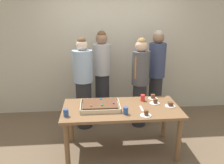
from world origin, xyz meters
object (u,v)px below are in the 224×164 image
object	(u,v)px
drink_cup_far_end	(143,98)
person_serving_front	(140,81)
drink_cup_nearest	(126,111)
drink_cup_middle	(66,113)
plated_slice_far_right	(170,105)
person_far_right_suit	(156,73)
party_table	(121,113)
person_green_shirt_behind	(83,83)
plated_slice_near_left	(146,114)
plated_slice_near_right	(155,102)
cake_server_utensil	(142,109)
plated_slice_far_left	(153,97)
person_striped_tie_right	(102,74)
sheet_cake	(100,105)

from	to	relation	value
drink_cup_far_end	person_serving_front	world-z (taller)	person_serving_front
drink_cup_nearest	drink_cup_middle	size ratio (longest dim) A/B	1.00
plated_slice_far_right	person_serving_front	world-z (taller)	person_serving_front
person_far_right_suit	party_table	bearing A→B (deg)	9.74
person_green_shirt_behind	plated_slice_near_left	bearing A→B (deg)	19.42
plated_slice_near_left	plated_slice_near_right	world-z (taller)	plated_slice_near_left
person_far_right_suit	cake_server_utensil	bearing A→B (deg)	22.01
plated_slice_far_left	person_striped_tie_right	world-z (taller)	person_striped_tie_right
drink_cup_middle	cake_server_utensil	xyz separation A→B (m)	(1.07, 0.15, -0.05)
drink_cup_middle	drink_cup_far_end	world-z (taller)	same
cake_server_utensil	party_table	bearing A→B (deg)	165.80
plated_slice_near_left	drink_cup_far_end	size ratio (longest dim) A/B	1.50
drink_cup_nearest	cake_server_utensil	world-z (taller)	drink_cup_nearest
drink_cup_middle	sheet_cake	bearing A→B (deg)	27.69
party_table	drink_cup_nearest	size ratio (longest dim) A/B	17.19
drink_cup_far_end	plated_slice_near_left	bearing A→B (deg)	-97.41
plated_slice_near_right	person_far_right_suit	size ratio (longest dim) A/B	0.09
party_table	person_far_right_suit	distance (m)	1.40
party_table	plated_slice_far_left	distance (m)	0.64
drink_cup_nearest	person_far_right_suit	world-z (taller)	person_far_right_suit
plated_slice_near_right	person_striped_tie_right	world-z (taller)	person_striped_tie_right
plated_slice_near_left	person_green_shirt_behind	bearing A→B (deg)	127.95
drink_cup_far_end	plated_slice_near_right	bearing A→B (deg)	-39.05
drink_cup_middle	person_serving_front	xyz separation A→B (m)	(1.22, 1.01, 0.10)
person_far_right_suit	person_striped_tie_right	bearing A→B (deg)	-46.89
cake_server_utensil	person_far_right_suit	xyz separation A→B (m)	(0.53, 1.18, 0.19)
plated_slice_near_left	person_far_right_suit	distance (m)	1.51
cake_server_utensil	person_green_shirt_behind	distance (m)	1.25
plated_slice_far_right	drink_cup_middle	size ratio (longest dim) A/B	1.50
plated_slice_far_left	drink_cup_nearest	xyz separation A→B (m)	(-0.52, -0.53, 0.03)
plated_slice_far_right	plated_slice_near_right	bearing A→B (deg)	149.37
plated_slice_far_right	drink_cup_nearest	xyz separation A→B (m)	(-0.70, -0.20, 0.03)
plated_slice_near_left	drink_cup_middle	distance (m)	1.08
cake_server_utensil	person_far_right_suit	world-z (taller)	person_far_right_suit
plated_slice_far_left	cake_server_utensil	xyz separation A→B (m)	(-0.26, -0.38, -0.02)
drink_cup_middle	cake_server_utensil	bearing A→B (deg)	7.88
plated_slice_far_left	person_striped_tie_right	xyz separation A→B (m)	(-0.78, 0.86, 0.16)
sheet_cake	person_far_right_suit	world-z (taller)	person_far_right_suit
person_green_shirt_behind	plated_slice_near_right	bearing A→B (deg)	38.36
plated_slice_far_right	drink_cup_middle	distance (m)	1.52
sheet_cake	plated_slice_far_left	world-z (taller)	sheet_cake
drink_cup_middle	person_green_shirt_behind	size ratio (longest dim) A/B	0.06
person_green_shirt_behind	drink_cup_far_end	bearing A→B (deg)	39.47
cake_server_utensil	person_green_shirt_behind	world-z (taller)	person_green_shirt_behind
plated_slice_far_right	drink_cup_far_end	distance (m)	0.44
plated_slice_near_left	cake_server_utensil	bearing A→B (deg)	92.94
person_striped_tie_right	drink_cup_nearest	bearing A→B (deg)	14.81
plated_slice_near_left	plated_slice_far_left	distance (m)	0.65
party_table	drink_cup_nearest	distance (m)	0.26
person_green_shirt_behind	person_far_right_suit	distance (m)	1.43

